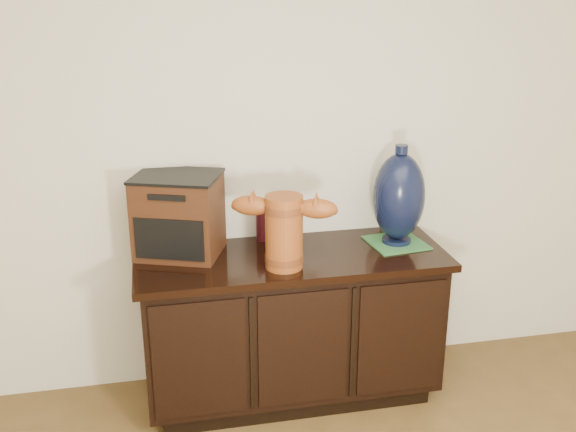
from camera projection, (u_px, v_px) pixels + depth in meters
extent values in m
plane|color=beige|center=(280.00, 128.00, 3.22)|extent=(4.50, 0.00, 4.50)
cube|color=black|center=(291.00, 385.00, 3.39)|extent=(1.29, 0.45, 0.08)
cube|color=black|center=(291.00, 322.00, 3.27)|extent=(1.40, 0.50, 0.64)
cube|color=black|center=(291.00, 258.00, 3.16)|extent=(1.46, 0.56, 0.03)
cube|color=black|center=(199.00, 360.00, 2.95)|extent=(0.41, 0.01, 0.56)
cube|color=black|center=(303.00, 349.00, 3.04)|extent=(0.41, 0.01, 0.56)
cube|color=black|center=(401.00, 338.00, 3.13)|extent=(0.41, 0.01, 0.56)
cylinder|color=#994B1B|center=(284.00, 232.00, 2.97)|extent=(0.22, 0.22, 0.34)
cylinder|color=#3D180B|center=(284.00, 258.00, 3.01)|extent=(0.22, 0.22, 0.03)
cylinder|color=#3D180B|center=(284.00, 208.00, 2.93)|extent=(0.22, 0.22, 0.03)
ellipsoid|color=#994B1B|center=(251.00, 205.00, 2.95)|extent=(0.20, 0.14, 0.09)
ellipsoid|color=#994B1B|center=(317.00, 209.00, 2.91)|extent=(0.20, 0.14, 0.09)
cube|color=#391C0E|center=(179.00, 216.00, 3.11)|extent=(0.45, 0.41, 0.37)
cube|color=black|center=(169.00, 240.00, 2.99)|extent=(0.30, 0.12, 0.19)
cube|color=black|center=(176.00, 176.00, 3.05)|extent=(0.46, 0.42, 0.01)
cube|color=#306C36|center=(396.00, 243.00, 3.29)|extent=(0.29, 0.29, 0.01)
cylinder|color=black|center=(396.00, 240.00, 3.29)|extent=(0.14, 0.14, 0.02)
ellipsoid|color=black|center=(399.00, 197.00, 3.21)|extent=(0.28, 0.28, 0.42)
cylinder|color=black|center=(402.00, 149.00, 3.13)|extent=(0.06, 0.06, 0.04)
cylinder|color=#540E19|center=(263.00, 223.00, 3.31)|extent=(0.07, 0.07, 0.17)
cylinder|color=silver|center=(263.00, 204.00, 3.28)|extent=(0.06, 0.06, 0.03)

